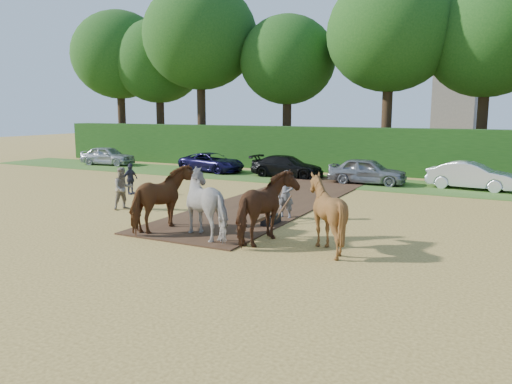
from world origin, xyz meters
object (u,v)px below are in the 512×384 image
(parked_cars, at_px, (325,169))
(church, at_px, (459,32))
(spectator_far, at_px, (130,179))
(plough_team, at_px, (241,205))
(spectator_near, at_px, (123,188))

(parked_cars, xyz_separation_m, church, (2.91, 40.70, 13.04))
(spectator_far, height_order, plough_team, plough_team)
(spectator_near, relative_size, parked_cars, 0.05)
(spectator_far, xyz_separation_m, parked_cars, (6.85, 9.24, -0.07))
(spectator_far, bearing_deg, church, -4.58)
(church, bearing_deg, spectator_far, -101.06)
(spectator_near, xyz_separation_m, spectator_far, (-2.32, 3.09, -0.13))
(spectator_far, bearing_deg, plough_team, -112.99)
(spectator_near, height_order, spectator_far, spectator_near)
(spectator_far, height_order, church, church)
(spectator_near, xyz_separation_m, church, (7.44, 53.03, 12.84))
(plough_team, distance_m, parked_cars, 14.55)
(plough_team, relative_size, church, 0.27)
(plough_team, xyz_separation_m, church, (0.68, 55.07, 12.62))
(spectator_far, distance_m, plough_team, 10.43)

